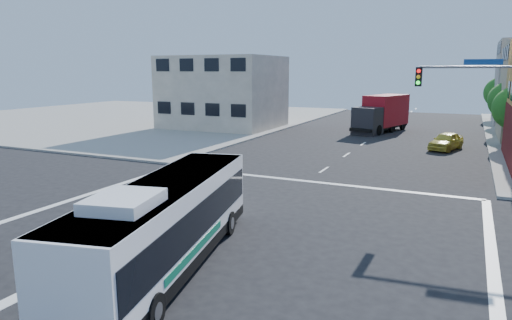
% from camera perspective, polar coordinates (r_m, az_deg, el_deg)
% --- Properties ---
extents(ground, '(120.00, 120.00, 0.00)m').
position_cam_1_polar(ground, '(18.73, -3.17, -8.95)').
color(ground, black).
rests_on(ground, ground).
extents(sidewalk_nw, '(50.00, 50.00, 0.15)m').
position_cam_1_polar(sidewalk_nw, '(66.85, -15.59, 5.25)').
color(sidewalk_nw, '#98968D').
rests_on(sidewalk_nw, ground).
extents(building_west, '(12.06, 10.06, 8.00)m').
position_cam_1_polar(building_west, '(52.13, -4.15, 8.42)').
color(building_west, beige).
rests_on(building_west, ground).
extents(signal_mast_ne, '(7.91, 1.13, 8.07)m').
position_cam_1_polar(signal_mast_ne, '(26.15, 26.79, 6.78)').
color(signal_mast_ne, slate).
rests_on(signal_mast_ne, ground).
extents(street_tree_b, '(3.80, 3.80, 5.79)m').
position_cam_1_polar(street_tree_b, '(51.59, 29.18, 6.75)').
color(street_tree_b, '#332112').
rests_on(street_tree_b, ground).
extents(street_tree_c, '(3.40, 3.40, 5.29)m').
position_cam_1_polar(street_tree_c, '(59.58, 28.67, 6.91)').
color(street_tree_c, '#332112').
rests_on(street_tree_c, ground).
extents(street_tree_d, '(4.00, 4.00, 6.03)m').
position_cam_1_polar(street_tree_d, '(67.54, 28.33, 7.64)').
color(street_tree_d, '#332112').
rests_on(street_tree_d, ground).
extents(transit_bus, '(4.60, 11.10, 3.21)m').
position_cam_1_polar(transit_bus, '(15.21, -11.02, -7.68)').
color(transit_bus, black).
rests_on(transit_bus, ground).
extents(box_truck, '(4.78, 8.94, 3.87)m').
position_cam_1_polar(box_truck, '(50.40, 15.40, 5.54)').
color(box_truck, black).
rests_on(box_truck, ground).
extents(parked_car, '(2.90, 4.56, 1.45)m').
position_cam_1_polar(parked_car, '(40.70, 22.67, 2.20)').
color(parked_car, '#D6CA43').
rests_on(parked_car, ground).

